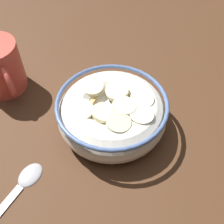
# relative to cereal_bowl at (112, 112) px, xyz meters

# --- Properties ---
(ground_plane) EXTENTS (1.30, 1.30, 0.02)m
(ground_plane) POSITION_rel_cereal_bowl_xyz_m (-0.00, -0.00, -0.04)
(ground_plane) COLOR #472B19
(cereal_bowl) EXTENTS (0.16, 0.16, 0.06)m
(cereal_bowl) POSITION_rel_cereal_bowl_xyz_m (0.00, 0.00, 0.00)
(cereal_bowl) COLOR silver
(cereal_bowl) RESTS_ON ground_plane
(spoon) EXTENTS (0.09, 0.15, 0.01)m
(spoon) POSITION_rel_cereal_bowl_xyz_m (0.02, -0.16, -0.03)
(spoon) COLOR #A5A5AD
(spoon) RESTS_ON ground_plane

